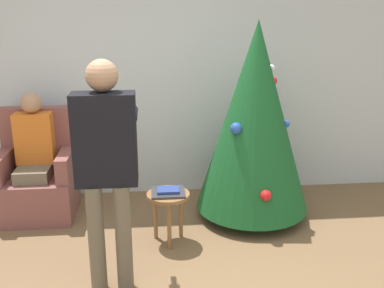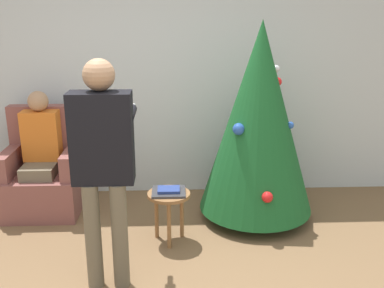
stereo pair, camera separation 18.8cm
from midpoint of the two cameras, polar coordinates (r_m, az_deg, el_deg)
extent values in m
cube|color=silver|center=(4.86, -7.56, 8.97)|extent=(8.00, 0.06, 2.70)
cylinder|color=brown|center=(4.62, 6.31, -8.33)|extent=(0.10, 0.10, 0.10)
cone|color=#195B28|center=(4.29, 6.73, 3.32)|extent=(1.10, 1.10, 1.82)
sphere|color=red|center=(4.05, 8.05, -6.51)|extent=(0.10, 0.10, 0.10)
sphere|color=#2856B2|center=(4.06, 4.30, 1.98)|extent=(0.11, 0.11, 0.11)
sphere|color=white|center=(4.47, 8.79, 5.24)|extent=(0.08, 0.08, 0.08)
sphere|color=white|center=(4.26, 8.81, 9.50)|extent=(0.07, 0.07, 0.07)
sphere|color=red|center=(4.33, 8.98, 7.91)|extent=(0.09, 0.09, 0.09)
sphere|color=#2856B2|center=(4.28, 10.66, 2.52)|extent=(0.07, 0.07, 0.07)
cube|color=brown|center=(4.82, -20.00, -6.19)|extent=(0.73, 0.66, 0.41)
cube|color=brown|center=(4.88, -19.91, 0.73)|extent=(0.73, 0.14, 0.64)
cube|color=brown|center=(4.79, -23.91, -2.52)|extent=(0.12, 0.59, 0.25)
cube|color=brown|center=(4.63, -16.78, -2.40)|extent=(0.12, 0.59, 0.25)
cylinder|color=#6B604C|center=(4.67, -21.78, -7.16)|extent=(0.11, 0.11, 0.41)
cylinder|color=#6B604C|center=(4.61, -19.38, -7.17)|extent=(0.11, 0.11, 0.41)
cube|color=#6B604C|center=(4.68, -20.48, -3.42)|extent=(0.32, 0.40, 0.12)
cube|color=orange|center=(4.72, -20.42, 0.75)|extent=(0.36, 0.20, 0.50)
sphere|color=tan|center=(4.64, -20.87, 4.89)|extent=(0.20, 0.20, 0.20)
cylinder|color=#6B604C|center=(3.42, -13.62, -11.71)|extent=(0.12, 0.12, 0.82)
cylinder|color=#6B604C|center=(3.39, -10.28, -11.70)|extent=(0.12, 0.12, 0.82)
cube|color=black|center=(3.18, -12.66, 0.56)|extent=(0.43, 0.20, 0.65)
sphere|color=tan|center=(3.12, -13.11, 8.47)|extent=(0.22, 0.22, 0.22)
cylinder|color=black|center=(3.35, -15.57, 3.53)|extent=(0.08, 0.30, 0.08)
cylinder|color=black|center=(3.31, -9.25, 3.76)|extent=(0.08, 0.30, 0.08)
cube|color=white|center=(3.49, -9.06, 4.48)|extent=(0.04, 0.14, 0.04)
cylinder|color=olive|center=(3.95, -4.42, -6.49)|extent=(0.38, 0.38, 0.03)
cylinder|color=olive|center=(3.94, -4.30, -10.36)|extent=(0.04, 0.04, 0.43)
cylinder|color=olive|center=(4.12, -2.75, -9.03)|extent=(0.04, 0.04, 0.43)
cylinder|color=olive|center=(4.11, -5.98, -9.13)|extent=(0.04, 0.04, 0.43)
cube|color=#38383D|center=(3.94, -4.43, -6.16)|extent=(0.29, 0.26, 0.02)
cube|color=navy|center=(3.94, -4.43, -5.87)|extent=(0.19, 0.15, 0.02)
camera|label=1|loc=(0.09, -91.46, -0.45)|focal=42.00mm
camera|label=2|loc=(0.09, 88.54, 0.45)|focal=42.00mm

